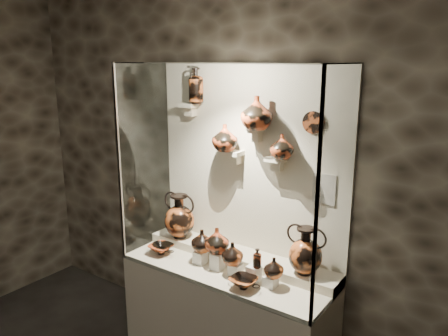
{
  "coord_description": "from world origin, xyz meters",
  "views": [
    {
      "loc": [
        1.78,
        -0.39,
        2.42
      ],
      "look_at": [
        -0.07,
        2.25,
        1.62
      ],
      "focal_mm": 35.0,
      "sensor_mm": 36.0,
      "label": 1
    }
  ],
  "objects_px": {
    "jug_b": "(217,240)",
    "ovoid_vase_b": "(257,113)",
    "jug_a": "(202,241)",
    "ovoid_vase_a": "(225,138)",
    "kylix_left": "(161,248)",
    "kylix_right": "(244,282)",
    "lekythos_tall": "(196,84)",
    "ovoid_vase_c": "(282,146)",
    "amphora_right": "(305,251)",
    "jug_e": "(274,267)",
    "amphora_left": "(180,216)",
    "jug_c": "(233,253)",
    "lekythos_small": "(257,257)"
  },
  "relations": [
    {
      "from": "jug_a",
      "to": "lekythos_small",
      "type": "distance_m",
      "value": 0.53
    },
    {
      "from": "ovoid_vase_c",
      "to": "jug_b",
      "type": "bearing_deg",
      "value": -160.55
    },
    {
      "from": "lekythos_tall",
      "to": "ovoid_vase_a",
      "type": "xyz_separation_m",
      "value": [
        0.31,
        -0.04,
        -0.41
      ]
    },
    {
      "from": "amphora_right",
      "to": "lekythos_tall",
      "type": "distance_m",
      "value": 1.56
    },
    {
      "from": "amphora_left",
      "to": "jug_e",
      "type": "bearing_deg",
      "value": -2.84
    },
    {
      "from": "lekythos_small",
      "to": "lekythos_tall",
      "type": "height_order",
      "value": "lekythos_tall"
    },
    {
      "from": "lekythos_tall",
      "to": "ovoid_vase_c",
      "type": "height_order",
      "value": "lekythos_tall"
    },
    {
      "from": "jug_b",
      "to": "kylix_left",
      "type": "xyz_separation_m",
      "value": [
        -0.53,
        -0.07,
        -0.18
      ]
    },
    {
      "from": "amphora_right",
      "to": "jug_b",
      "type": "bearing_deg",
      "value": -164.5
    },
    {
      "from": "jug_e",
      "to": "lekythos_small",
      "type": "height_order",
      "value": "lekythos_small"
    },
    {
      "from": "jug_b",
      "to": "ovoid_vase_a",
      "type": "relative_size",
      "value": 0.94
    },
    {
      "from": "jug_a",
      "to": "ovoid_vase_a",
      "type": "xyz_separation_m",
      "value": [
        0.06,
        0.22,
        0.8
      ]
    },
    {
      "from": "amphora_right",
      "to": "lekythos_tall",
      "type": "height_order",
      "value": "lekythos_tall"
    },
    {
      "from": "lekythos_tall",
      "to": "ovoid_vase_a",
      "type": "distance_m",
      "value": 0.51
    },
    {
      "from": "jug_a",
      "to": "jug_e",
      "type": "distance_m",
      "value": 0.66
    },
    {
      "from": "jug_b",
      "to": "ovoid_vase_b",
      "type": "relative_size",
      "value": 0.81
    },
    {
      "from": "kylix_left",
      "to": "kylix_right",
      "type": "xyz_separation_m",
      "value": [
        0.87,
        -0.08,
        -0.0
      ]
    },
    {
      "from": "jug_b",
      "to": "ovoid_vase_c",
      "type": "distance_m",
      "value": 0.89
    },
    {
      "from": "amphora_left",
      "to": "jug_c",
      "type": "xyz_separation_m",
      "value": [
        0.69,
        -0.2,
        -0.09
      ]
    },
    {
      "from": "lekythos_small",
      "to": "amphora_right",
      "type": "bearing_deg",
      "value": 54.04
    },
    {
      "from": "jug_e",
      "to": "jug_b",
      "type": "bearing_deg",
      "value": -168.75
    },
    {
      "from": "ovoid_vase_b",
      "to": "amphora_left",
      "type": "bearing_deg",
      "value": -169.15
    },
    {
      "from": "jug_b",
      "to": "kylix_right",
      "type": "relative_size",
      "value": 0.8
    },
    {
      "from": "amphora_right",
      "to": "jug_e",
      "type": "relative_size",
      "value": 2.41
    },
    {
      "from": "jug_e",
      "to": "ovoid_vase_c",
      "type": "bearing_deg",
      "value": 124.31
    },
    {
      "from": "amphora_left",
      "to": "jug_e",
      "type": "xyz_separation_m",
      "value": [
        1.04,
        -0.18,
        -0.11
      ]
    },
    {
      "from": "jug_e",
      "to": "kylix_right",
      "type": "height_order",
      "value": "jug_e"
    },
    {
      "from": "lekythos_tall",
      "to": "lekythos_small",
      "type": "bearing_deg",
      "value": -12.01
    },
    {
      "from": "amphora_left",
      "to": "lekythos_small",
      "type": "xyz_separation_m",
      "value": [
        0.91,
        -0.2,
        -0.06
      ]
    },
    {
      "from": "amphora_right",
      "to": "kylix_right",
      "type": "bearing_deg",
      "value": -133.46
    },
    {
      "from": "jug_e",
      "to": "lekythos_small",
      "type": "bearing_deg",
      "value": -160.72
    },
    {
      "from": "ovoid_vase_a",
      "to": "ovoid_vase_c",
      "type": "distance_m",
      "value": 0.49
    },
    {
      "from": "jug_b",
      "to": "kylix_left",
      "type": "height_order",
      "value": "jug_b"
    },
    {
      "from": "jug_a",
      "to": "jug_c",
      "type": "relative_size",
      "value": 1.06
    },
    {
      "from": "kylix_right",
      "to": "kylix_left",
      "type": "bearing_deg",
      "value": -167.31
    },
    {
      "from": "jug_e",
      "to": "kylix_left",
      "type": "relative_size",
      "value": 0.58
    },
    {
      "from": "amphora_left",
      "to": "ovoid_vase_b",
      "type": "height_order",
      "value": "ovoid_vase_b"
    },
    {
      "from": "kylix_left",
      "to": "ovoid_vase_b",
      "type": "relative_size",
      "value": 1.03
    },
    {
      "from": "jug_a",
      "to": "jug_b",
      "type": "distance_m",
      "value": 0.15
    },
    {
      "from": "jug_a",
      "to": "lekythos_tall",
      "type": "bearing_deg",
      "value": 135.25
    },
    {
      "from": "jug_e",
      "to": "kylix_right",
      "type": "bearing_deg",
      "value": -128.25
    },
    {
      "from": "kylix_right",
      "to": "lekythos_tall",
      "type": "xyz_separation_m",
      "value": [
        -0.73,
        0.41,
        1.35
      ]
    },
    {
      "from": "ovoid_vase_b",
      "to": "ovoid_vase_c",
      "type": "distance_m",
      "value": 0.31
    },
    {
      "from": "jug_c",
      "to": "ovoid_vase_a",
      "type": "height_order",
      "value": "ovoid_vase_a"
    },
    {
      "from": "jug_a",
      "to": "ovoid_vase_a",
      "type": "bearing_deg",
      "value": 75.82
    },
    {
      "from": "jug_c",
      "to": "kylix_left",
      "type": "height_order",
      "value": "jug_c"
    },
    {
      "from": "kylix_left",
      "to": "ovoid_vase_c",
      "type": "xyz_separation_m",
      "value": [
        0.94,
        0.31,
        0.93
      ]
    },
    {
      "from": "amphora_right",
      "to": "jug_e",
      "type": "distance_m",
      "value": 0.26
    },
    {
      "from": "jug_c",
      "to": "lekythos_tall",
      "type": "distance_m",
      "value": 1.38
    },
    {
      "from": "lekythos_tall",
      "to": "ovoid_vase_b",
      "type": "height_order",
      "value": "lekythos_tall"
    }
  ]
}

